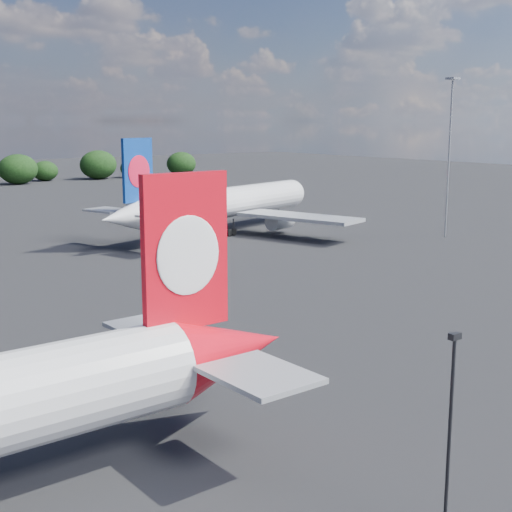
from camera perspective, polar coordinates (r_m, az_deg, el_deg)
china_southern_airliner at (r=115.54m, az=-2.88°, el=4.15°), size 47.30×45.38×15.73m
apron_lamp_post at (r=32.16m, az=15.26°, el=-12.92°), size 0.55×0.30×9.41m
floodlight_mast_near at (r=115.22m, az=15.26°, el=9.19°), size 1.60×1.60×24.56m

